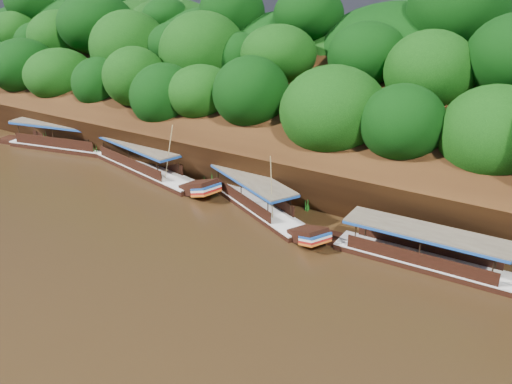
# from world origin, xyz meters

# --- Properties ---
(ground) EXTENTS (160.00, 160.00, 0.00)m
(ground) POSITION_xyz_m (0.00, 0.00, 0.00)
(ground) COLOR black
(ground) RESTS_ON ground
(riverbank) EXTENTS (120.00, 30.06, 19.40)m
(riverbank) POSITION_xyz_m (-0.01, 22.73, 1.89)
(riverbank) COLOR black
(riverbank) RESTS_ON ground
(boat_0) EXTENTS (13.66, 2.71, 5.99)m
(boat_0) POSITION_xyz_m (11.86, 6.64, 0.50)
(boat_0) COLOR black
(boat_0) RESTS_ON ground
(boat_1) EXTENTS (12.42, 7.06, 5.40)m
(boat_1) POSITION_xyz_m (-1.09, 7.47, 0.50)
(boat_1) COLOR black
(boat_1) RESTS_ON ground
(boat_2) EXTENTS (15.81, 5.22, 5.52)m
(boat_2) POSITION_xyz_m (-13.21, 8.74, 0.56)
(boat_2) COLOR black
(boat_2) RESTS_ON ground
(boat_3) EXTENTS (15.17, 5.49, 3.20)m
(boat_3) POSITION_xyz_m (-24.15, 9.54, 0.61)
(boat_3) COLOR black
(boat_3) RESTS_ON ground
(reeds) EXTENTS (49.85, 2.62, 1.99)m
(reeds) POSITION_xyz_m (-3.47, 9.56, 0.86)
(reeds) COLOR #1F6C1B
(reeds) RESTS_ON ground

